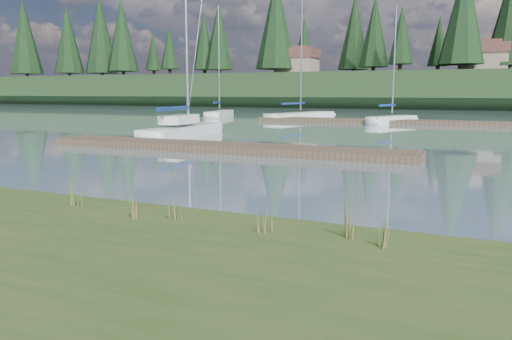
% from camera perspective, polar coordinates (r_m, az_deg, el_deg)
% --- Properties ---
extents(ground, '(200.00, 200.00, 0.00)m').
position_cam_1_polar(ground, '(39.53, 15.72, 5.11)').
color(ground, gray).
rests_on(ground, ground).
extents(ridge, '(200.00, 20.00, 5.00)m').
position_cam_1_polar(ridge, '(82.25, 20.21, 8.47)').
color(ridge, '#1B3017').
rests_on(ridge, ground).
extents(sailboat_main, '(2.39, 8.31, 11.85)m').
position_cam_1_polar(sailboat_main, '(28.13, -7.80, 4.80)').
color(sailboat_main, white).
rests_on(sailboat_main, ground).
extents(dock_near, '(16.00, 2.00, 0.30)m').
position_cam_1_polar(dock_near, '(20.60, -4.19, 2.60)').
color(dock_near, '#4C3D2C').
rests_on(dock_near, ground).
extents(dock_far, '(26.00, 2.20, 0.30)m').
position_cam_1_polar(dock_far, '(39.29, 18.63, 5.18)').
color(dock_far, '#4C3D2C').
rests_on(dock_far, ground).
extents(sailboat_bg_0, '(3.18, 7.32, 10.52)m').
position_cam_1_polar(sailboat_bg_0, '(49.06, -4.02, 6.49)').
color(sailboat_bg_0, white).
rests_on(sailboat_bg_0, ground).
extents(sailboat_bg_1, '(4.53, 9.23, 13.47)m').
position_cam_1_polar(sailboat_bg_1, '(45.41, 5.72, 6.27)').
color(sailboat_bg_1, white).
rests_on(sailboat_bg_1, ground).
extents(sailboat_bg_2, '(3.55, 5.60, 8.83)m').
position_cam_1_polar(sailboat_bg_2, '(40.14, 15.67, 5.65)').
color(sailboat_bg_2, white).
rests_on(sailboat_bg_2, ground).
extents(weed_0, '(0.17, 0.14, 0.50)m').
position_cam_1_polar(weed_0, '(8.52, -13.91, -3.96)').
color(weed_0, '#475B23').
rests_on(weed_0, bank).
extents(weed_1, '(0.17, 0.14, 0.42)m').
position_cam_1_polar(weed_1, '(8.28, -9.36, -4.42)').
color(weed_1, '#475B23').
rests_on(weed_1, bank).
extents(weed_2, '(0.17, 0.14, 0.74)m').
position_cam_1_polar(weed_2, '(7.23, 10.47, -5.32)').
color(weed_2, '#475B23').
rests_on(weed_2, bank).
extents(weed_3, '(0.17, 0.14, 0.60)m').
position_cam_1_polar(weed_3, '(9.67, -19.78, -2.45)').
color(weed_3, '#475B23').
rests_on(weed_3, bank).
extents(weed_4, '(0.17, 0.14, 0.49)m').
position_cam_1_polar(weed_4, '(7.46, 1.10, -5.56)').
color(weed_4, '#475B23').
rests_on(weed_4, bank).
extents(weed_5, '(0.17, 0.14, 0.51)m').
position_cam_1_polar(weed_5, '(6.95, 14.05, -6.87)').
color(weed_5, '#475B23').
rests_on(weed_5, bank).
extents(mud_lip, '(60.00, 0.50, 0.14)m').
position_cam_1_polar(mud_lip, '(9.64, -12.90, -5.41)').
color(mud_lip, '#33281C').
rests_on(mud_lip, ground).
extents(conifer_0, '(5.72, 5.72, 14.15)m').
position_cam_1_polar(conifer_0, '(97.81, -15.07, 14.66)').
color(conifer_0, '#382619').
rests_on(conifer_0, ridge).
extents(conifer_1, '(4.40, 4.40, 11.30)m').
position_cam_1_polar(conifer_1, '(92.58, -5.93, 14.41)').
color(conifer_1, '#382619').
rests_on(conifer_1, ridge).
extents(conifer_2, '(6.60, 6.60, 16.05)m').
position_cam_1_polar(conifer_2, '(83.67, 2.31, 16.60)').
color(conifer_2, '#382619').
rests_on(conifer_2, ridge).
extents(conifer_3, '(4.84, 4.84, 12.25)m').
position_cam_1_polar(conifer_3, '(83.07, 13.39, 15.17)').
color(conifer_3, '#382619').
rests_on(conifer_3, ridge).
extents(conifer_4, '(6.16, 6.16, 15.10)m').
position_cam_1_polar(conifer_4, '(75.85, 22.64, 16.38)').
color(conifer_4, '#382619').
rests_on(conifer_4, ridge).
extents(house_0, '(6.30, 5.30, 4.65)m').
position_cam_1_polar(house_0, '(83.89, 4.75, 12.28)').
color(house_0, gray).
rests_on(house_0, ridge).
extents(house_1, '(6.30, 5.30, 4.65)m').
position_cam_1_polar(house_1, '(80.20, 24.67, 11.66)').
color(house_1, gray).
rests_on(house_1, ridge).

